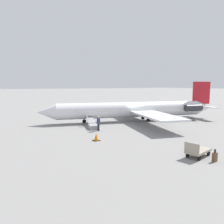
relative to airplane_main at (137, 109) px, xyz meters
name	(u,v)px	position (x,y,z in m)	size (l,w,h in m)	color
ground_plane	(132,121)	(0.79, -0.21, -1.74)	(600.00, 600.00, 0.00)	gray
airplane_main	(137,109)	(0.00, 0.00, 0.00)	(26.61, 20.63, 5.81)	silver
boarding_stairs	(93,125)	(8.02, 1.62, -1.38)	(2.01, 4.14, 1.53)	#99999E
passenger	(98,122)	(8.14, 3.40, -0.73)	(0.41, 0.56, 1.74)	#23232D
luggage_cart	(198,151)	(6.03, 15.40, -1.28)	(2.39, 1.56, 1.22)	#9E937F
suitcase	(215,157)	(5.86, 16.68, -1.41)	(0.38, 0.25, 0.88)	brown
traffic_cone_near_stairs	(96,137)	(10.37, 7.34, -1.41)	(0.63, 0.63, 0.69)	black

